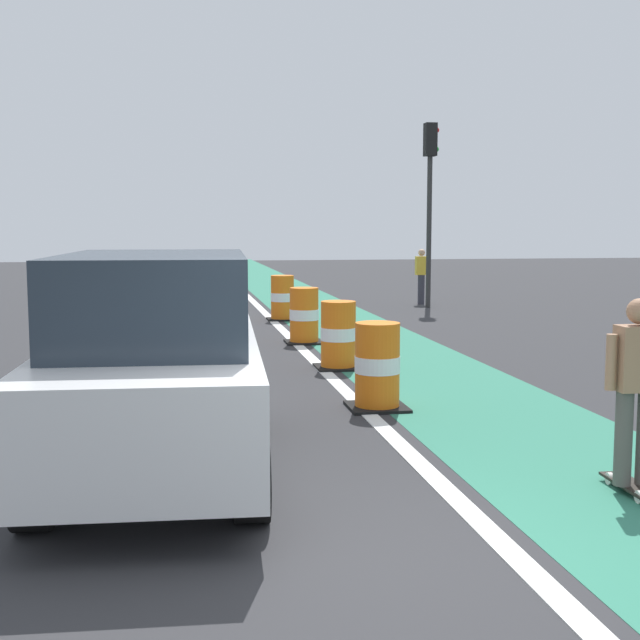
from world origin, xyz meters
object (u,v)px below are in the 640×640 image
traffic_barrel_mid (338,336)px  pedestrian_crossing (421,275)px  traffic_barrel_front (377,367)px  skateboarder_on_lane (636,389)px  parked_suv_nearest (156,363)px  traffic_barrel_back (304,316)px  traffic_barrel_far (282,298)px  traffic_light_corner (430,182)px

traffic_barrel_mid → pedestrian_crossing: (4.52, 10.55, 0.33)m
traffic_barrel_front → traffic_barrel_mid: bearing=88.4°
skateboarder_on_lane → parked_suv_nearest: (-4.04, 1.35, 0.12)m
pedestrian_crossing → parked_suv_nearest: bearing=-114.6°
traffic_barrel_mid → traffic_barrel_front: bearing=-91.6°
skateboarder_on_lane → traffic_barrel_back: skateboarder_on_lane is taller
traffic_barrel_back → traffic_barrel_front: bearing=-89.9°
traffic_barrel_back → traffic_barrel_far: 4.09m
skateboarder_on_lane → pedestrian_crossing: 17.53m
parked_suv_nearest → traffic_barrel_front: bearing=41.1°
traffic_barrel_far → skateboarder_on_lane: bearing=-84.6°
pedestrian_crossing → traffic_barrel_back: bearing=-121.5°
skateboarder_on_lane → traffic_barrel_far: skateboarder_on_lane is taller
traffic_barrel_mid → traffic_barrel_back: same height
parked_suv_nearest → pedestrian_crossing: 17.47m
traffic_barrel_mid → traffic_barrel_back: 3.01m
traffic_barrel_front → traffic_barrel_far: same height
skateboarder_on_lane → pedestrian_crossing: size_ratio=1.05×
traffic_barrel_front → pedestrian_crossing: bearing=71.2°
skateboarder_on_lane → traffic_barrel_far: size_ratio=1.55×
parked_suv_nearest → pedestrian_crossing: parked_suv_nearest is taller
traffic_barrel_far → traffic_barrel_back: bearing=-91.2°
parked_suv_nearest → traffic_barrel_front: parked_suv_nearest is taller
traffic_barrel_back → traffic_light_corner: bearing=55.4°
parked_suv_nearest → traffic_light_corner: 16.75m
traffic_barrel_mid → pedestrian_crossing: 11.48m
traffic_barrel_front → traffic_barrel_back: size_ratio=1.00×
skateboarder_on_lane → traffic_barrel_far: bearing=95.4°
skateboarder_on_lane → traffic_barrel_front: bearing=110.5°
traffic_barrel_front → traffic_light_corner: bearing=70.2°
traffic_barrel_front → traffic_barrel_far: 10.11m
traffic_barrel_mid → parked_suv_nearest: bearing=-117.3°
parked_suv_nearest → pedestrian_crossing: bearing=65.4°
traffic_barrel_back → traffic_barrel_far: size_ratio=1.00×
skateboarder_on_lane → traffic_barrel_mid: 6.82m
parked_suv_nearest → traffic_barrel_far: (2.74, 12.43, -0.50)m
parked_suv_nearest → traffic_light_corner: (7.19, 14.92, 2.47)m
traffic_light_corner → pedestrian_crossing: 2.81m
skateboarder_on_lane → traffic_light_corner: traffic_light_corner is taller
traffic_barrel_front → traffic_barrel_back: bearing=90.1°
skateboarder_on_lane → parked_suv_nearest: bearing=161.6°
parked_suv_nearest → traffic_barrel_mid: bearing=62.7°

